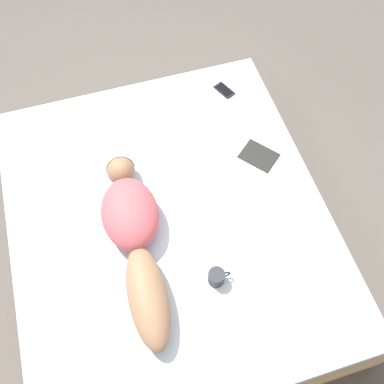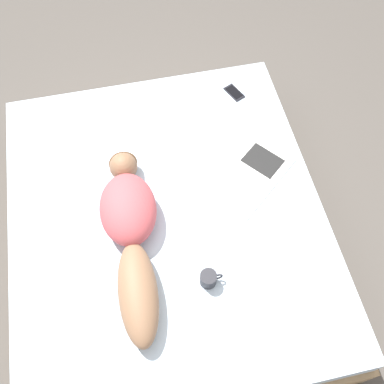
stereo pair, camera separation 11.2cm
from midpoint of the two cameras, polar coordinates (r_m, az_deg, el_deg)
name	(u,v)px [view 2 (the right image)]	position (r m, az deg, el deg)	size (l,w,h in m)	color
ground_plane	(170,246)	(3.21, -1.81, -6.85)	(12.00, 12.00, 0.00)	#4C4742
bed	(168,231)	(2.98, -1.94, -5.01)	(1.97, 2.27, 0.50)	tan
person	(131,230)	(2.61, -6.59, -4.84)	(0.35, 1.23, 0.23)	brown
open_magazine	(251,175)	(2.91, 8.60, 2.16)	(0.64, 0.61, 0.01)	white
coffee_mug	(209,279)	(2.54, 3.41, -10.96)	(0.13, 0.09, 0.10)	#232328
cell_phone	(234,93)	(3.32, 6.35, 12.41)	(0.14, 0.17, 0.01)	black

